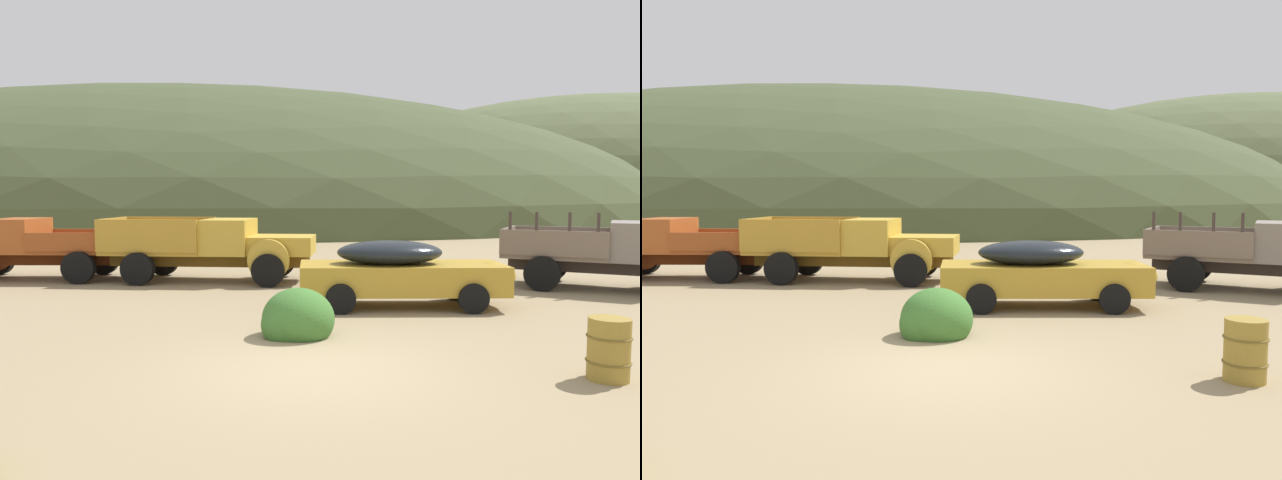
{
  "view_description": "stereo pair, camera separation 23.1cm",
  "coord_description": "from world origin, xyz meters",
  "views": [
    {
      "loc": [
        1.36,
        -8.63,
        2.65
      ],
      "look_at": [
        -0.79,
        6.37,
        1.46
      ],
      "focal_mm": 33.06,
      "sensor_mm": 36.0,
      "label": 1
    },
    {
      "loc": [
        1.59,
        -8.59,
        2.65
      ],
      "look_at": [
        -0.79,
        6.37,
        1.46
      ],
      "focal_mm": 33.06,
      "sensor_mm": 36.0,
      "label": 2
    }
  ],
  "objects": [
    {
      "name": "truck_faded_yellow",
      "position": [
        -4.06,
        8.59,
        1.02
      ],
      "size": [
        6.38,
        2.72,
        1.91
      ],
      "rotation": [
        0.0,
        0.0,
        0.06
      ],
      "color": "brown",
      "rests_on": "ground"
    },
    {
      "name": "hill_far_left",
      "position": [
        -26.18,
        59.87,
        0.0
      ],
      "size": [
        108.62,
        81.54,
        28.1
      ],
      "primitive_type": "ellipsoid",
      "color": "#424C2D",
      "rests_on": "ground"
    },
    {
      "name": "bush_front_right",
      "position": [
        -0.6,
        1.98,
        0.28
      ],
      "size": [
        1.37,
        1.23,
        1.17
      ],
      "color": "#3D702D",
      "rests_on": "ground"
    },
    {
      "name": "oil_drum_spare",
      "position": [
        4.26,
        0.09,
        0.45
      ],
      "size": [
        0.61,
        0.61,
        0.89
      ],
      "color": "olive",
      "rests_on": "ground"
    },
    {
      "name": "ground_plane",
      "position": [
        0.0,
        0.0,
        0.0
      ],
      "size": [
        300.0,
        300.0,
        0.0
      ],
      "primitive_type": "plane",
      "color": "#998460"
    },
    {
      "name": "truck_oxide_orange",
      "position": [
        -10.4,
        8.1,
        0.98
      ],
      "size": [
        5.86,
        2.89,
        1.89
      ],
      "rotation": [
        0.0,
        0.0,
        3.28
      ],
      "color": "#51220D",
      "rests_on": "ground"
    },
    {
      "name": "truck_primer_gray",
      "position": [
        7.52,
        8.37,
        1.0
      ],
      "size": [
        6.15,
        3.99,
        2.16
      ],
      "rotation": [
        0.0,
        0.0,
        -0.33
      ],
      "color": "#3D322D",
      "rests_on": "ground"
    },
    {
      "name": "car_mustard",
      "position": [
        1.45,
        5.24,
        0.82
      ],
      "size": [
        5.21,
        2.47,
        1.57
      ],
      "rotation": [
        0.0,
        0.0,
        0.16
      ],
      "color": "#B28928",
      "rests_on": "ground"
    },
    {
      "name": "hill_center",
      "position": [
        28.13,
        82.0,
        0.0
      ],
      "size": [
        82.05,
        54.81,
        33.15
      ],
      "primitive_type": "ellipsoid",
      "color": "#56603D",
      "rests_on": "ground"
    }
  ]
}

